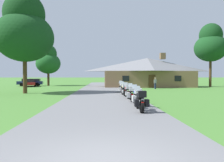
{
  "coord_description": "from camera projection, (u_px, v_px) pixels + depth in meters",
  "views": [
    {
      "loc": [
        0.01,
        -4.45,
        1.93
      ],
      "look_at": [
        0.82,
        14.36,
        1.48
      ],
      "focal_mm": 34.43,
      "sensor_mm": 36.0,
      "label": 1
    }
  ],
  "objects": [
    {
      "name": "motorcycle_blue_sixth_in_row",
      "position": [
        122.0,
        89.0,
        22.41
      ],
      "size": [
        0.73,
        2.08,
        1.3
      ],
      "rotation": [
        0.0,
        0.0,
        -0.02
      ],
      "color": "black",
      "rests_on": "asphalt_driveway"
    },
    {
      "name": "parked_navy_suv_far_left",
      "position": [
        31.0,
        82.0,
        41.12
      ],
      "size": [
        4.83,
        2.53,
        1.4
      ],
      "rotation": [
        0.0,
        0.0,
        1.73
      ],
      "color": "navy",
      "rests_on": "ground"
    },
    {
      "name": "motorcycle_yellow_fifth_in_row",
      "position": [
        124.0,
        90.0,
        20.49
      ],
      "size": [
        0.66,
        2.08,
        1.3
      ],
      "rotation": [
        0.0,
        0.0,
        0.04
      ],
      "color": "black",
      "rests_on": "asphalt_driveway"
    },
    {
      "name": "motorcycle_black_third_in_row",
      "position": [
        131.0,
        94.0,
        15.85
      ],
      "size": [
        0.76,
        2.08,
        1.3
      ],
      "rotation": [
        0.0,
        0.0,
        -0.05
      ],
      "color": "black",
      "rests_on": "asphalt_driveway"
    },
    {
      "name": "stone_lodge",
      "position": [
        147.0,
        72.0,
        38.29
      ],
      "size": [
        16.13,
        7.67,
        6.03
      ],
      "color": "brown",
      "rests_on": "ground"
    },
    {
      "name": "motorcycle_blue_second_in_row",
      "position": [
        137.0,
        97.0,
        13.35
      ],
      "size": [
        0.72,
        2.08,
        1.3
      ],
      "rotation": [
        0.0,
        0.0,
        -0.0
      ],
      "color": "black",
      "rests_on": "asphalt_driveway"
    },
    {
      "name": "asphalt_driveway",
      "position": [
        103.0,
        94.0,
        22.47
      ],
      "size": [
        6.4,
        80.0,
        0.06
      ],
      "primitive_type": "cube",
      "color": "slate",
      "rests_on": "ground"
    },
    {
      "name": "tree_right_of_lodge",
      "position": [
        211.0,
        44.0,
        38.11
      ],
      "size": [
        5.64,
        5.64,
        11.26
      ],
      "color": "#422D19",
      "rests_on": "ground"
    },
    {
      "name": "ground_plane",
      "position": [
        103.0,
        93.0,
        24.46
      ],
      "size": [
        500.0,
        500.0,
        0.0
      ],
      "primitive_type": "plane",
      "color": "#42752D"
    },
    {
      "name": "motorcycle_red_fourth_in_row",
      "position": [
        127.0,
        91.0,
        18.17
      ],
      "size": [
        0.66,
        2.08,
        1.3
      ],
      "rotation": [
        0.0,
        0.0,
        0.02
      ],
      "color": "black",
      "rests_on": "asphalt_driveway"
    },
    {
      "name": "tree_left_near",
      "position": [
        25.0,
        30.0,
        23.58
      ],
      "size": [
        6.33,
        6.33,
        11.08
      ],
      "color": "#422D19",
      "rests_on": "ground"
    },
    {
      "name": "tree_left_far",
      "position": [
        48.0,
        61.0,
        42.24
      ],
      "size": [
        4.76,
        4.76,
        8.09
      ],
      "color": "#422D19",
      "rests_on": "ground"
    },
    {
      "name": "motorcycle_white_farthest_in_row",
      "position": [
        122.0,
        87.0,
        24.75
      ],
      "size": [
        0.79,
        2.08,
        1.3
      ],
      "rotation": [
        0.0,
        0.0,
        0.06
      ],
      "color": "black",
      "rests_on": "asphalt_driveway"
    },
    {
      "name": "bystander_gray_shirt_near_lodge",
      "position": [
        155.0,
        83.0,
        31.92
      ],
      "size": [
        0.45,
        0.4,
        1.69
      ],
      "rotation": [
        0.0,
        0.0,
        3.82
      ],
      "color": "navy",
      "rests_on": "ground"
    },
    {
      "name": "motorcycle_black_nearest_to_camera",
      "position": [
        140.0,
        101.0,
        11.29
      ],
      "size": [
        0.72,
        2.08,
        1.3
      ],
      "rotation": [
        0.0,
        0.0,
        -0.01
      ],
      "color": "black",
      "rests_on": "asphalt_driveway"
    },
    {
      "name": "parked_red_sedan_far_left",
      "position": [
        30.0,
        83.0,
        38.52
      ],
      "size": [
        2.89,
        4.54,
        1.2
      ],
      "rotation": [
        0.0,
        0.0,
        0.27
      ],
      "color": "maroon",
      "rests_on": "ground"
    }
  ]
}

